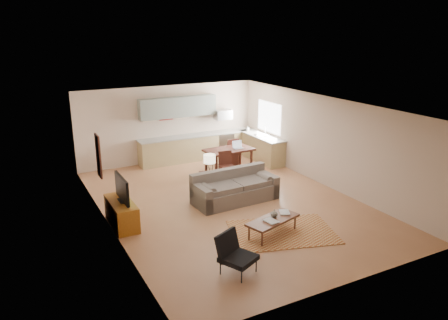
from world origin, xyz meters
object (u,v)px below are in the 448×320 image
sofa (235,187)px  armchair (238,255)px  tv_credenza (122,213)px  console_table (210,184)px  coffee_table (273,227)px  dining_table (229,160)px

sofa → armchair: sofa is taller
tv_credenza → console_table: (2.74, 0.77, 0.03)m
sofa → console_table: bearing=118.3°
coffee_table → dining_table: size_ratio=0.87×
dining_table → console_table: bearing=-136.5°
tv_credenza → dining_table: 4.86m
sofa → coffee_table: bearing=-98.8°
console_table → sofa: bearing=-38.3°
sofa → console_table: 0.84m
armchair → console_table: armchair is taller
console_table → dining_table: (1.49, 1.62, 0.05)m
sofa → dining_table: size_ratio=1.57×
tv_credenza → console_table: bearing=15.6°
sofa → tv_credenza: (-3.18, -0.05, -0.11)m
coffee_table → console_table: (-0.20, 2.90, 0.14)m
sofa → tv_credenza: sofa is taller
armchair → console_table: bearing=46.3°
coffee_table → dining_table: bearing=57.6°
coffee_table → tv_credenza: (-2.95, 2.14, 0.11)m
coffee_table → armchair: armchair is taller
sofa → console_table: sofa is taller
armchair → tv_credenza: (-1.44, 3.20, -0.09)m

